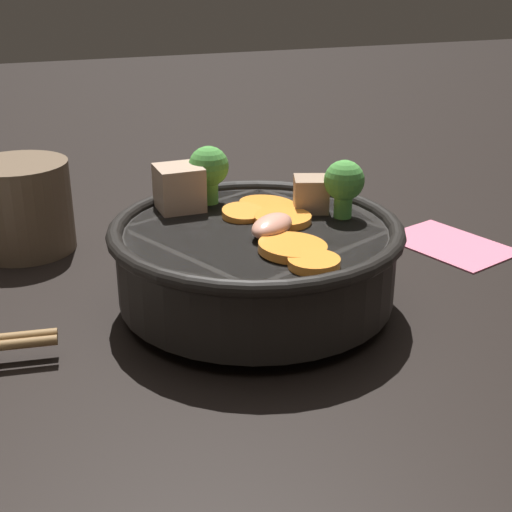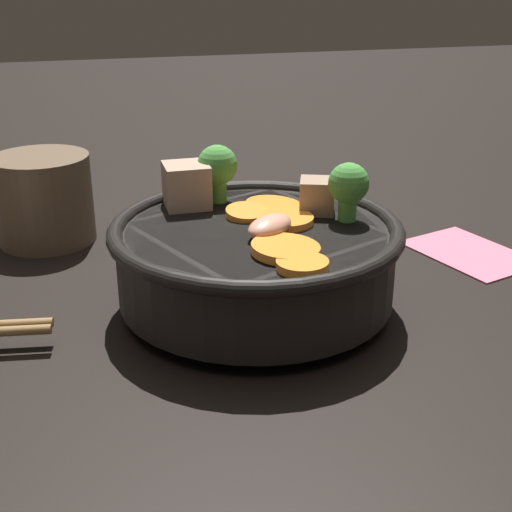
{
  "view_description": "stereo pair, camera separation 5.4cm",
  "coord_description": "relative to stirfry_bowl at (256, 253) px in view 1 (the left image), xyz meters",
  "views": [
    {
      "loc": [
        -0.46,
        0.18,
        0.25
      ],
      "look_at": [
        0.0,
        0.0,
        0.04
      ],
      "focal_mm": 50.0,
      "sensor_mm": 36.0,
      "label": 1
    },
    {
      "loc": [
        -0.48,
        0.13,
        0.25
      ],
      "look_at": [
        0.0,
        0.0,
        0.04
      ],
      "focal_mm": 50.0,
      "sensor_mm": 36.0,
      "label": 2
    }
  ],
  "objects": [
    {
      "name": "napkin",
      "position": [
        0.05,
        -0.22,
        -0.04
      ],
      "size": [
        0.13,
        0.1,
        0.0
      ],
      "color": "#D16B84",
      "rests_on": "ground_plane"
    },
    {
      "name": "dark_mug",
      "position": [
        0.19,
        0.16,
        -0.0
      ],
      "size": [
        0.11,
        0.09,
        0.08
      ],
      "color": "brown",
      "rests_on": "ground_plane"
    },
    {
      "name": "stirfry_bowl",
      "position": [
        0.0,
        0.0,
        0.0
      ],
      "size": [
        0.22,
        0.22,
        0.11
      ],
      "color": "black",
      "rests_on": "ground_plane"
    },
    {
      "name": "ground_plane",
      "position": [
        -0.0,
        0.0,
        -0.05
      ],
      "size": [
        3.0,
        3.0,
        0.0
      ],
      "primitive_type": "plane",
      "color": "black"
    }
  ]
}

